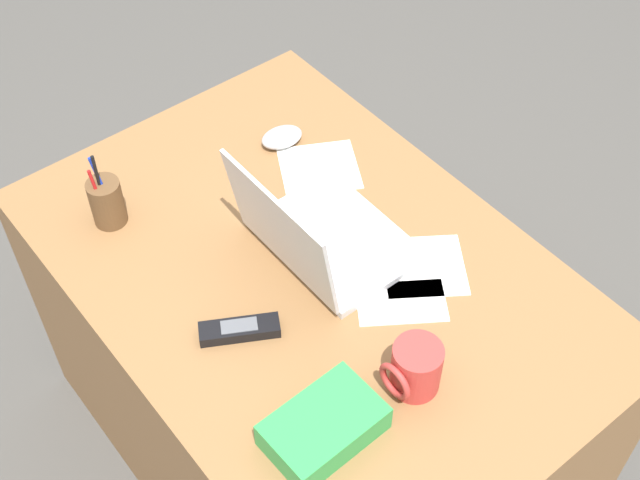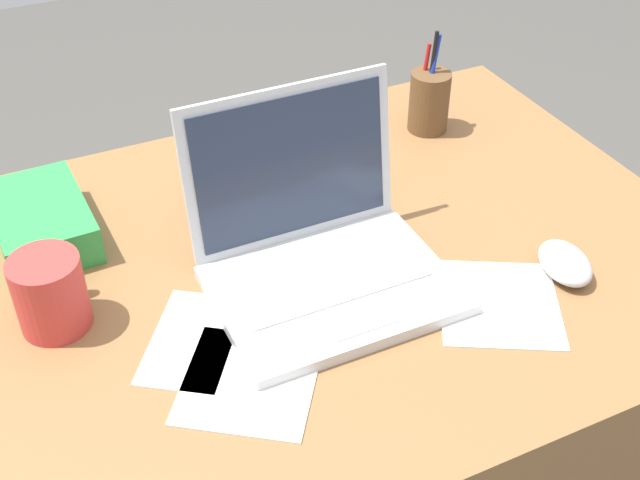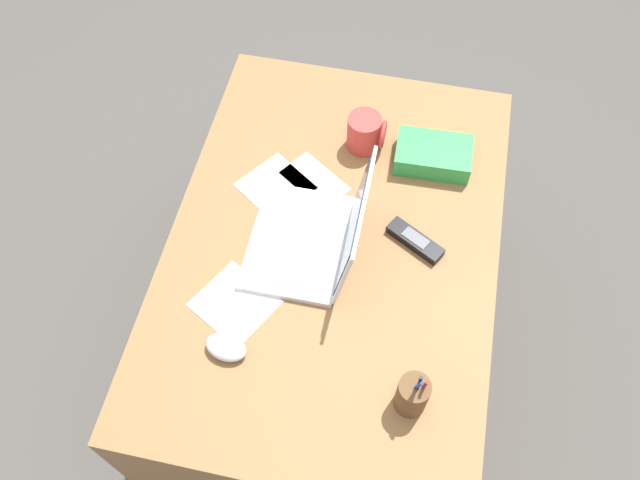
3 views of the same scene
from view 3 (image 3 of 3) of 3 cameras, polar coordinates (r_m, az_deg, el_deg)
The scene contains 11 objects.
ground_plane at distance 2.28m, azimuth 0.84°, elevation -9.62°, with size 6.00×6.00×0.00m, color #4C4944.
desk at distance 1.95m, azimuth 0.97°, elevation -5.70°, with size 1.19×0.81×0.72m, color olive.
laptop at distance 1.58m, azimuth -0.41°, elevation 0.27°, with size 0.31×0.28×0.24m.
computer_mouse at distance 1.50m, azimuth -8.17°, elevation -9.20°, with size 0.06×0.10×0.04m, color silver.
coffee_mug_white at distance 1.77m, azimuth 3.95°, elevation 9.30°, with size 0.09×0.10×0.10m.
cordless_phone at distance 1.63m, azimuth 8.26°, elevation -0.04°, with size 0.11×0.15×0.03m.
pen_holder at distance 1.42m, azimuth 8.04°, elevation -13.17°, with size 0.07×0.07×0.18m.
snack_bag at distance 1.78m, azimuth 9.79°, elevation 7.29°, with size 0.13×0.20×0.06m, color green.
paper_note_near_laptop at distance 1.73m, azimuth -3.87°, elevation 4.67°, with size 0.16×0.16×0.00m, color white.
paper_note_left at distance 1.56m, azimuth -7.41°, elevation -5.48°, with size 0.16×0.17×0.00m, color white.
paper_note_right at distance 1.73m, azimuth -0.49°, elevation 5.16°, with size 0.10×0.17×0.00m, color white.
Camera 3 is at (0.83, 0.14, 2.12)m, focal length 36.83 mm.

